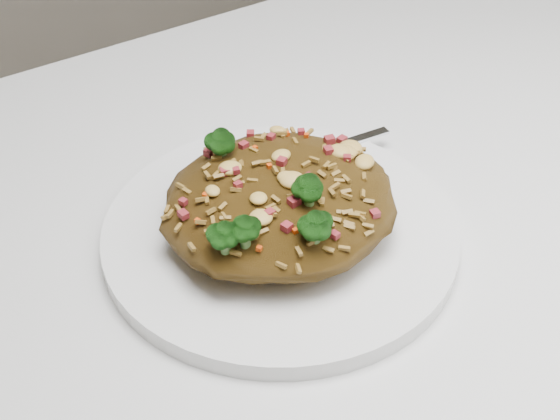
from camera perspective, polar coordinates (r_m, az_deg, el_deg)
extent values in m
cube|color=silver|center=(0.58, 8.57, -4.35)|extent=(1.20, 0.80, 0.04)
cylinder|color=olive|center=(1.31, 15.25, 1.91)|extent=(0.06, 0.06, 0.71)
cylinder|color=white|center=(0.57, 0.00, -1.70)|extent=(0.26, 0.26, 0.01)
ellipsoid|color=brown|center=(0.55, 0.00, 0.61)|extent=(0.17, 0.15, 0.05)
ellipsoid|color=#0D3C08|center=(0.51, 2.16, 1.56)|extent=(0.02, 0.02, 0.02)
ellipsoid|color=#0D3C08|center=(0.49, -2.59, -1.38)|extent=(0.02, 0.02, 0.02)
ellipsoid|color=#0D3C08|center=(0.56, -4.30, 4.99)|extent=(0.02, 0.02, 0.02)
ellipsoid|color=#0D3C08|center=(0.49, 2.62, -1.13)|extent=(0.02, 0.02, 0.02)
ellipsoid|color=#0D3C08|center=(0.49, -4.04, -1.82)|extent=(0.02, 0.02, 0.02)
cube|color=silver|center=(0.65, 5.32, 5.04)|extent=(0.10, 0.02, 0.00)
cube|color=silver|center=(0.61, -2.43, 2.58)|extent=(0.03, 0.03, 0.00)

